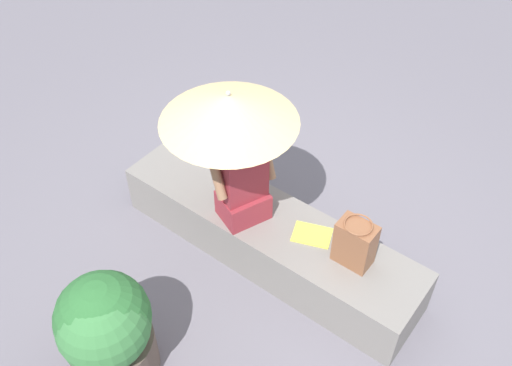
{
  "coord_description": "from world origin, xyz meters",
  "views": [
    {
      "loc": [
        -1.69,
        2.36,
        3.6
      ],
      "look_at": [
        0.09,
        0.04,
        0.78
      ],
      "focal_mm": 40.02,
      "sensor_mm": 36.0,
      "label": 1
    }
  ],
  "objects_px": {
    "person_seated": "(243,177)",
    "handbag_black": "(355,243)",
    "magazine": "(312,235)",
    "parasol": "(229,109)",
    "planter_near": "(107,335)",
    "planter_far": "(107,331)"
  },
  "relations": [
    {
      "from": "handbag_black",
      "to": "magazine",
      "type": "bearing_deg",
      "value": -3.23
    },
    {
      "from": "magazine",
      "to": "planter_near",
      "type": "height_order",
      "value": "planter_near"
    },
    {
      "from": "magazine",
      "to": "planter_far",
      "type": "xyz_separation_m",
      "value": [
        0.57,
        1.46,
        0.02
      ]
    },
    {
      "from": "handbag_black",
      "to": "planter_far",
      "type": "relative_size",
      "value": 0.43
    },
    {
      "from": "planter_near",
      "to": "planter_far",
      "type": "distance_m",
      "value": 0.04
    },
    {
      "from": "person_seated",
      "to": "magazine",
      "type": "bearing_deg",
      "value": -164.7
    },
    {
      "from": "magazine",
      "to": "planter_far",
      "type": "height_order",
      "value": "planter_far"
    },
    {
      "from": "planter_near",
      "to": "person_seated",
      "type": "bearing_deg",
      "value": -90.75
    },
    {
      "from": "person_seated",
      "to": "handbag_black",
      "type": "height_order",
      "value": "person_seated"
    },
    {
      "from": "magazine",
      "to": "handbag_black",
      "type": "bearing_deg",
      "value": 155.84
    },
    {
      "from": "planter_far",
      "to": "person_seated",
      "type": "bearing_deg",
      "value": -92.14
    },
    {
      "from": "magazine",
      "to": "person_seated",
      "type": "bearing_deg",
      "value": -5.64
    },
    {
      "from": "person_seated",
      "to": "handbag_black",
      "type": "distance_m",
      "value": 0.91
    },
    {
      "from": "person_seated",
      "to": "parasol",
      "type": "xyz_separation_m",
      "value": [
        0.05,
        0.07,
        0.62
      ]
    },
    {
      "from": "person_seated",
      "to": "planter_near",
      "type": "xyz_separation_m",
      "value": [
        0.02,
        1.34,
        -0.35
      ]
    },
    {
      "from": "person_seated",
      "to": "planter_far",
      "type": "distance_m",
      "value": 1.37
    },
    {
      "from": "parasol",
      "to": "planter_near",
      "type": "xyz_separation_m",
      "value": [
        -0.03,
        1.27,
        -0.98
      ]
    },
    {
      "from": "handbag_black",
      "to": "planter_far",
      "type": "height_order",
      "value": "planter_far"
    },
    {
      "from": "planter_near",
      "to": "parasol",
      "type": "bearing_deg",
      "value": -88.74
    },
    {
      "from": "handbag_black",
      "to": "magazine",
      "type": "xyz_separation_m",
      "value": [
        0.35,
        -0.02,
        -0.18
      ]
    },
    {
      "from": "person_seated",
      "to": "planter_near",
      "type": "relative_size",
      "value": 1.04
    },
    {
      "from": "planter_near",
      "to": "planter_far",
      "type": "relative_size",
      "value": 0.98
    }
  ]
}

